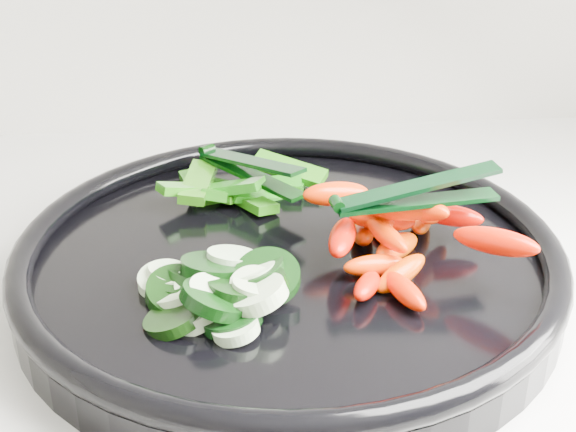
{
  "coord_description": "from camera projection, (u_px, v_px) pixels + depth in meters",
  "views": [
    {
      "loc": [
        -0.53,
        1.21,
        1.23
      ],
      "look_at": [
        -0.49,
        1.69,
        0.99
      ],
      "focal_mm": 50.0,
      "sensor_mm": 36.0,
      "label": 1
    }
  ],
  "objects": [
    {
      "name": "veggie_tray",
      "position": [
        288.0,
        261.0,
        0.55
      ],
      "size": [
        0.44,
        0.44,
        0.04
      ],
      "color": "black",
      "rests_on": "counter"
    },
    {
      "name": "cucumber_pile",
      "position": [
        213.0,
        287.0,
        0.5
      ],
      "size": [
        0.11,
        0.11,
        0.04
      ],
      "color": "black",
      "rests_on": "veggie_tray"
    },
    {
      "name": "carrot_pile",
      "position": [
        398.0,
        231.0,
        0.54
      ],
      "size": [
        0.14,
        0.15,
        0.05
      ],
      "color": "#EC5B00",
      "rests_on": "veggie_tray"
    },
    {
      "name": "pepper_pile",
      "position": [
        235.0,
        187.0,
        0.63
      ],
      "size": [
        0.14,
        0.09,
        0.04
      ],
      "color": "#1E6709",
      "rests_on": "veggie_tray"
    },
    {
      "name": "tong_carrot",
      "position": [
        413.0,
        195.0,
        0.52
      ],
      "size": [
        0.11,
        0.03,
        0.02
      ],
      "color": "black",
      "rests_on": "carrot_pile"
    },
    {
      "name": "tong_pepper",
      "position": [
        247.0,
        167.0,
        0.62
      ],
      "size": [
        0.08,
        0.1,
        0.02
      ],
      "color": "black",
      "rests_on": "pepper_pile"
    }
  ]
}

